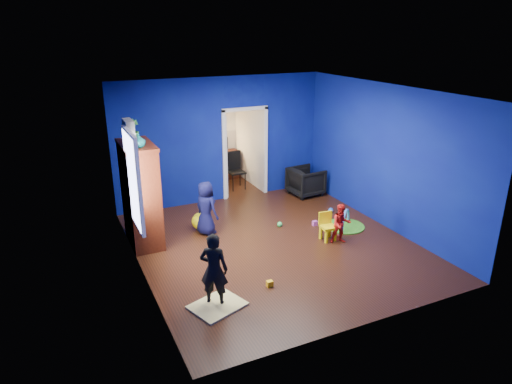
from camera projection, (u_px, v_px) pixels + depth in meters
name	position (u px, v px, depth m)	size (l,w,h in m)	color
floor	(274.00, 245.00, 8.73)	(5.00, 5.50, 0.01)	black
ceiling	(277.00, 91.00, 7.74)	(5.00, 5.50, 0.01)	white
wall_back	(221.00, 140.00, 10.58)	(5.00, 0.02, 2.90)	navy
wall_front	(373.00, 231.00, 5.89)	(5.00, 0.02, 2.90)	navy
wall_left	(136.00, 193.00, 7.24)	(0.02, 5.50, 2.90)	navy
wall_right	(385.00, 157.00, 9.23)	(0.02, 5.50, 2.90)	navy
alcove	(231.00, 138.00, 11.63)	(1.00, 1.75, 2.50)	silver
armchair	(306.00, 181.00, 11.23)	(0.74, 0.76, 0.69)	black
child_black	(214.00, 269.00, 6.69)	(0.42, 0.28, 1.15)	black
child_navy	(206.00, 208.00, 9.02)	(0.54, 0.35, 1.10)	#10183B
toddler_red	(341.00, 224.00, 8.70)	(0.38, 0.30, 0.78)	red
vase	(139.00, 140.00, 7.88)	(0.23, 0.23, 0.24)	#0D646D
potted_plant	(133.00, 130.00, 8.30)	(0.22, 0.22, 0.40)	#30802E
tv_armoire	(141.00, 195.00, 8.52)	(0.58, 1.14, 1.96)	#3C130A
crt_tv	(143.00, 192.00, 8.52)	(0.46, 0.70, 0.54)	silver
yellow_blanket	(217.00, 306.00, 6.80)	(0.75, 0.60, 0.03)	#F2E07A
hopper_ball	(200.00, 221.00, 9.34)	(0.36, 0.36, 0.36)	yellow
kid_chair	(328.00, 228.00, 8.86)	(0.28, 0.28, 0.50)	yellow
play_mat	(345.00, 226.00, 9.52)	(0.80, 0.80, 0.02)	green
toy_arch	(345.00, 226.00, 9.52)	(0.72, 0.72, 0.05)	#3F8CD8
window_left	(132.00, 180.00, 7.51)	(0.03, 0.95, 1.55)	white
curtain	(134.00, 186.00, 8.13)	(0.14, 0.42, 2.40)	slate
doorway	(245.00, 154.00, 10.95)	(1.16, 0.10, 2.10)	white
study_desk	(223.00, 165.00, 12.47)	(0.88, 0.44, 0.75)	#3D140A
desk_monitor	(221.00, 143.00, 12.37)	(0.40, 0.05, 0.32)	black
desk_lamp	(212.00, 146.00, 12.22)	(0.14, 0.14, 0.14)	#FFD88C
folding_chair	(236.00, 171.00, 11.62)	(0.40, 0.40, 0.92)	black
book_shelf	(220.00, 104.00, 12.00)	(0.88, 0.24, 0.04)	white
toy_0	(338.00, 238.00, 8.91)	(0.10, 0.08, 0.10)	#EE4C27
toy_1	(331.00, 210.00, 10.24)	(0.11, 0.11, 0.11)	blue
toy_2	(270.00, 284.00, 7.31)	(0.10, 0.08, 0.10)	#FFB60D
toy_3	(280.00, 224.00, 9.51)	(0.11, 0.11, 0.11)	green
toy_4	(315.00, 223.00, 9.56)	(0.10, 0.08, 0.10)	#C248A5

